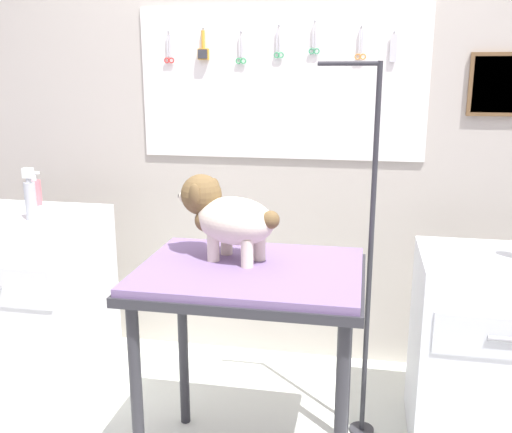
{
  "coord_description": "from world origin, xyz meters",
  "views": [
    {
      "loc": [
        0.46,
        -1.74,
        1.57
      ],
      "look_at": [
        0.07,
        0.32,
        1.04
      ],
      "focal_mm": 40.02,
      "sensor_mm": 36.0,
      "label": 1
    }
  ],
  "objects": [
    {
      "name": "shampoo_bottle",
      "position": [
        -1.17,
        0.82,
        0.99
      ],
      "size": [
        0.07,
        0.06,
        0.17
      ],
      "color": "#DD646E",
      "rests_on": "counter_left"
    },
    {
      "name": "counter_left",
      "position": [
        -1.19,
        0.63,
        0.46
      ],
      "size": [
        0.8,
        0.58,
        0.92
      ],
      "color": "silver",
      "rests_on": "ground"
    },
    {
      "name": "dog",
      "position": [
        -0.05,
        0.31,
        1.04
      ],
      "size": [
        0.44,
        0.29,
        0.32
      ],
      "color": "beige",
      "rests_on": "grooming_table"
    },
    {
      "name": "grooming_table",
      "position": [
        0.06,
        0.23,
        0.77
      ],
      "size": [
        0.84,
        0.65,
        0.87
      ],
      "color": "#2D2D33",
      "rests_on": "ground"
    },
    {
      "name": "grooming_arm",
      "position": [
        0.49,
        0.57,
        0.75
      ],
      "size": [
        0.3,
        0.11,
        1.62
      ],
      "color": "#2D2D33",
      "rests_on": "ground"
    },
    {
      "name": "rear_wall_panel",
      "position": [
        0.01,
        1.28,
        1.16
      ],
      "size": [
        4.0,
        0.11,
        2.3
      ],
      "color": "#B6AEA2",
      "rests_on": "ground"
    },
    {
      "name": "spray_bottle_short",
      "position": [
        -1.02,
        0.54,
        1.02
      ],
      "size": [
        0.05,
        0.05,
        0.24
      ],
      "color": "#AAAFB5",
      "rests_on": "counter_left"
    },
    {
      "name": "cabinet_right",
      "position": [
        1.05,
        0.62,
        0.42
      ],
      "size": [
        0.68,
        0.54,
        0.84
      ],
      "color": "silver",
      "rests_on": "ground"
    }
  ]
}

